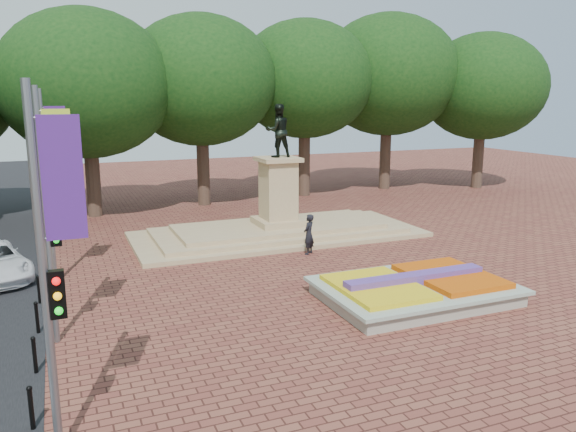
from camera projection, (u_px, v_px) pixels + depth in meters
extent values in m
plane|color=brown|center=(359.00, 285.00, 20.41)|extent=(90.00, 90.00, 0.00)
cube|color=gray|center=(414.00, 293.00, 18.92)|extent=(6.00, 4.00, 0.45)
cube|color=#ACB8A7|center=(415.00, 285.00, 18.87)|extent=(6.30, 4.30, 0.12)
cube|color=#CA470B|center=(450.00, 276.00, 19.38)|extent=(2.60, 3.40, 0.22)
cube|color=gold|center=(378.00, 287.00, 18.30)|extent=(2.60, 3.40, 0.18)
cube|color=#4D2F83|center=(415.00, 279.00, 18.82)|extent=(5.20, 0.55, 0.38)
cube|color=tan|center=(278.00, 234.00, 27.62)|extent=(14.00, 6.00, 0.20)
cube|color=tan|center=(278.00, 230.00, 27.58)|extent=(12.00, 5.00, 0.20)
cube|color=tan|center=(278.00, 226.00, 27.54)|extent=(10.00, 4.00, 0.20)
cube|color=tan|center=(278.00, 221.00, 27.48)|extent=(2.20, 2.20, 0.30)
cube|color=tan|center=(278.00, 190.00, 27.16)|extent=(1.50, 1.50, 2.80)
cube|color=tan|center=(278.00, 159.00, 26.86)|extent=(1.90, 1.90, 0.20)
imported|color=black|center=(278.00, 131.00, 26.58)|extent=(1.22, 0.95, 2.50)
cylinder|color=#3B2A20|center=(91.00, 178.00, 33.27)|extent=(0.80, 0.80, 4.00)
ellipsoid|color=black|center=(85.00, 98.00, 32.31)|extent=(8.80, 8.80, 7.48)
cylinder|color=#3B2A20|center=(207.00, 173.00, 35.89)|extent=(0.80, 0.80, 4.00)
ellipsoid|color=black|center=(204.00, 98.00, 34.93)|extent=(8.80, 8.80, 7.48)
cylinder|color=#3B2A20|center=(306.00, 167.00, 38.51)|extent=(0.80, 0.80, 4.00)
ellipsoid|color=black|center=(307.00, 98.00, 37.55)|extent=(8.80, 8.80, 7.48)
cylinder|color=#3B2A20|center=(393.00, 163.00, 41.13)|extent=(0.80, 0.80, 4.00)
ellipsoid|color=black|center=(396.00, 98.00, 40.16)|extent=(8.80, 8.80, 7.48)
cylinder|color=#3B2A20|center=(470.00, 159.00, 43.75)|extent=(0.80, 0.80, 4.00)
ellipsoid|color=black|center=(474.00, 98.00, 42.78)|extent=(8.80, 8.80, 7.48)
cylinder|color=slate|center=(44.00, 280.00, 9.99)|extent=(0.16, 0.16, 7.00)
cube|color=#461C74|center=(63.00, 178.00, 9.79)|extent=(0.70, 0.04, 2.20)
cylinder|color=slate|center=(46.00, 219.00, 14.96)|extent=(0.16, 0.16, 7.00)
cube|color=#B4D129|center=(59.00, 151.00, 14.76)|extent=(0.70, 0.04, 2.20)
cylinder|color=slate|center=(48.00, 189.00, 19.94)|extent=(0.16, 0.16, 7.00)
cube|color=#461C74|center=(57.00, 138.00, 19.73)|extent=(0.70, 0.04, 2.20)
cube|color=black|center=(57.00, 294.00, 10.13)|extent=(0.28, 0.18, 0.90)
cube|color=black|center=(55.00, 230.00, 15.10)|extent=(0.28, 0.18, 0.90)
cylinder|color=black|center=(31.00, 410.00, 11.43)|extent=(0.10, 0.10, 0.90)
sphere|color=black|center=(29.00, 389.00, 11.33)|extent=(0.12, 0.12, 0.12)
cylinder|color=black|center=(35.00, 356.00, 13.78)|extent=(0.10, 0.10, 0.90)
sphere|color=black|center=(33.00, 339.00, 13.68)|extent=(0.12, 0.12, 0.12)
cylinder|color=black|center=(37.00, 319.00, 16.13)|extent=(0.10, 0.10, 0.90)
sphere|color=black|center=(36.00, 303.00, 16.03)|extent=(0.12, 0.12, 0.12)
cylinder|color=black|center=(39.00, 291.00, 18.48)|extent=(0.10, 0.10, 0.90)
sphere|color=black|center=(38.00, 277.00, 18.38)|extent=(0.12, 0.12, 0.12)
cylinder|color=black|center=(40.00, 269.00, 20.83)|extent=(0.10, 0.10, 0.90)
sphere|color=black|center=(39.00, 257.00, 20.73)|extent=(0.12, 0.12, 0.12)
imported|color=black|center=(309.00, 234.00, 24.31)|extent=(0.76, 0.74, 1.77)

